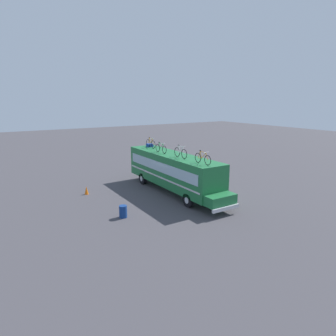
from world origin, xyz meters
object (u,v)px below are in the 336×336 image
bus (173,170)px  rooftop_bicycle_4 (203,158)px  rooftop_bicycle_1 (151,143)px  rooftop_bicycle_3 (181,153)px  rooftop_bicycle_2 (161,148)px  trash_bin (123,211)px  luggage_bag_1 (150,145)px  traffic_cone (86,190)px

bus → rooftop_bicycle_4: size_ratio=6.82×
rooftop_bicycle_1 → rooftop_bicycle_3: bearing=-4.0°
rooftop_bicycle_2 → trash_bin: (4.19, -5.41, -3.17)m
bus → rooftop_bicycle_2: rooftop_bicycle_2 is taller
rooftop_bicycle_3 → rooftop_bicycle_4: rooftop_bicycle_3 is taller
luggage_bag_1 → rooftop_bicycle_1: size_ratio=0.34×
bus → rooftop_bicycle_1: rooftop_bicycle_1 is taller
bus → rooftop_bicycle_4: rooftop_bicycle_4 is taller
trash_bin → traffic_cone: (-6.13, -0.55, -0.07)m
rooftop_bicycle_4 → bus: bearing=176.7°
bus → trash_bin: bearing=-63.6°
luggage_bag_1 → bus: bearing=-4.1°
rooftop_bicycle_3 → rooftop_bicycle_1: bearing=176.0°
rooftop_bicycle_4 → trash_bin: bearing=-102.2°
bus → trash_bin: bus is taller
bus → rooftop_bicycle_3: bearing=-11.0°
trash_bin → bus: bearing=116.4°
rooftop_bicycle_1 → rooftop_bicycle_4: 8.14m
luggage_bag_1 → rooftop_bicycle_4: 8.75m
rooftop_bicycle_2 → rooftop_bicycle_4: bearing=1.9°
luggage_bag_1 → traffic_cone: bearing=-78.3°
traffic_cone → luggage_bag_1: bearing=101.7°
trash_bin → traffic_cone: 6.16m
bus → rooftop_bicycle_1: size_ratio=7.12×
rooftop_bicycle_4 → rooftop_bicycle_3: bearing=-179.0°
rooftop_bicycle_3 → trash_bin: (1.45, -5.54, -3.20)m
bus → rooftop_bicycle_4: (4.10, -0.23, 1.71)m
traffic_cone → rooftop_bicycle_3: bearing=52.5°
traffic_cone → bus: bearing=63.0°
bus → traffic_cone: bearing=-117.0°
bus → trash_bin: 6.67m
bus → rooftop_bicycle_4: 4.45m
bus → traffic_cone: size_ratio=18.14×
rooftop_bicycle_2 → rooftop_bicycle_3: size_ratio=1.03×
luggage_bag_1 → rooftop_bicycle_2: (3.33, -0.74, 0.23)m
rooftop_bicycle_1 → rooftop_bicycle_3: 5.48m
bus → luggage_bag_1: luggage_bag_1 is taller
bus → rooftop_bicycle_2: (-1.30, -0.41, 1.69)m
bus → rooftop_bicycle_2: size_ratio=6.93×
traffic_cone → rooftop_bicycle_4: bearing=39.9°
luggage_bag_1 → rooftop_bicycle_2: 3.42m
luggage_bag_1 → rooftop_bicycle_4: rooftop_bicycle_4 is taller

